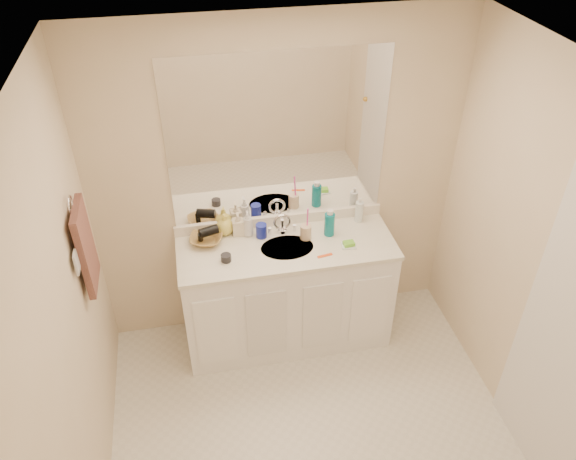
# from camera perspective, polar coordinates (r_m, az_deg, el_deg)

# --- Properties ---
(floor) EXTENTS (2.60, 2.60, 0.00)m
(floor) POSITION_cam_1_polar(r_m,az_deg,el_deg) (3.88, 3.06, -21.35)
(floor) COLOR silver
(floor) RESTS_ON ground
(ceiling) EXTENTS (2.60, 2.60, 0.02)m
(ceiling) POSITION_cam_1_polar(r_m,az_deg,el_deg) (2.26, 5.03, 13.47)
(ceiling) COLOR white
(ceiling) RESTS_ON wall_back
(wall_back) EXTENTS (2.60, 0.02, 2.40)m
(wall_back) POSITION_cam_1_polar(r_m,az_deg,el_deg) (3.94, -0.94, 4.50)
(wall_back) COLOR beige
(wall_back) RESTS_ON floor
(wall_left) EXTENTS (0.02, 2.60, 2.40)m
(wall_left) POSITION_cam_1_polar(r_m,az_deg,el_deg) (2.96, -21.89, -11.57)
(wall_left) COLOR beige
(wall_left) RESTS_ON floor
(wall_right) EXTENTS (0.02, 2.60, 2.40)m
(wall_right) POSITION_cam_1_polar(r_m,az_deg,el_deg) (3.45, 25.28, -4.84)
(wall_right) COLOR beige
(wall_right) RESTS_ON floor
(vanity_cabinet) EXTENTS (1.50, 0.55, 0.85)m
(vanity_cabinet) POSITION_cam_1_polar(r_m,az_deg,el_deg) (4.19, -0.14, -6.51)
(vanity_cabinet) COLOR white
(vanity_cabinet) RESTS_ON floor
(countertop) EXTENTS (1.52, 0.57, 0.03)m
(countertop) POSITION_cam_1_polar(r_m,az_deg,el_deg) (3.91, -0.14, -1.77)
(countertop) COLOR silver
(countertop) RESTS_ON vanity_cabinet
(backsplash) EXTENTS (1.52, 0.03, 0.08)m
(backsplash) POSITION_cam_1_polar(r_m,az_deg,el_deg) (4.08, -0.86, 1.04)
(backsplash) COLOR white
(backsplash) RESTS_ON countertop
(sink_basin) EXTENTS (0.37, 0.37, 0.02)m
(sink_basin) POSITION_cam_1_polar(r_m,az_deg,el_deg) (3.89, -0.09, -1.91)
(sink_basin) COLOR #BBB2A3
(sink_basin) RESTS_ON countertop
(faucet) EXTENTS (0.02, 0.02, 0.11)m
(faucet) POSITION_cam_1_polar(r_m,az_deg,el_deg) (3.99, -0.60, 0.41)
(faucet) COLOR silver
(faucet) RESTS_ON countertop
(mirror) EXTENTS (1.48, 0.01, 1.20)m
(mirror) POSITION_cam_1_polar(r_m,az_deg,el_deg) (3.76, -0.97, 9.13)
(mirror) COLOR white
(mirror) RESTS_ON wall_back
(blue_mug) EXTENTS (0.10, 0.10, 0.10)m
(blue_mug) POSITION_cam_1_polar(r_m,az_deg,el_deg) (3.96, -2.72, -0.07)
(blue_mug) COLOR #17229E
(blue_mug) RESTS_ON countertop
(tan_cup) EXTENTS (0.09, 0.09, 0.11)m
(tan_cup) POSITION_cam_1_polar(r_m,az_deg,el_deg) (3.94, 1.81, -0.20)
(tan_cup) COLOR beige
(tan_cup) RESTS_ON countertop
(toothbrush) EXTENTS (0.02, 0.04, 0.22)m
(toothbrush) POSITION_cam_1_polar(r_m,az_deg,el_deg) (3.89, 1.98, 0.96)
(toothbrush) COLOR #FB42B9
(toothbrush) RESTS_ON tan_cup
(mouthwash_bottle) EXTENTS (0.10, 0.10, 0.17)m
(mouthwash_bottle) POSITION_cam_1_polar(r_m,az_deg,el_deg) (3.97, 4.23, 0.58)
(mouthwash_bottle) COLOR #0A7382
(mouthwash_bottle) RESTS_ON countertop
(clear_pump_bottle) EXTENTS (0.08, 0.08, 0.16)m
(clear_pump_bottle) POSITION_cam_1_polar(r_m,az_deg,el_deg) (4.13, 7.24, 1.86)
(clear_pump_bottle) COLOR white
(clear_pump_bottle) RESTS_ON countertop
(soap_dish) EXTENTS (0.11, 0.09, 0.01)m
(soap_dish) POSITION_cam_1_polar(r_m,az_deg,el_deg) (3.91, 6.18, -1.60)
(soap_dish) COLOR white
(soap_dish) RESTS_ON countertop
(green_soap) EXTENTS (0.08, 0.06, 0.03)m
(green_soap) POSITION_cam_1_polar(r_m,az_deg,el_deg) (3.90, 6.20, -1.38)
(green_soap) COLOR #6DC931
(green_soap) RESTS_ON soap_dish
(orange_comb) EXTENTS (0.11, 0.04, 0.00)m
(orange_comb) POSITION_cam_1_polar(r_m,az_deg,el_deg) (3.82, 3.77, -2.61)
(orange_comb) COLOR #E74C18
(orange_comb) RESTS_ON countertop
(dark_jar) EXTENTS (0.08, 0.08, 0.05)m
(dark_jar) POSITION_cam_1_polar(r_m,az_deg,el_deg) (3.78, -6.31, -2.83)
(dark_jar) COLOR black
(dark_jar) RESTS_ON countertop
(soap_bottle_white) EXTENTS (0.09, 0.09, 0.20)m
(soap_bottle_white) POSITION_cam_1_polar(r_m,az_deg,el_deg) (3.95, -4.10, 0.68)
(soap_bottle_white) COLOR silver
(soap_bottle_white) RESTS_ON countertop
(soap_bottle_cream) EXTENTS (0.09, 0.09, 0.18)m
(soap_bottle_cream) POSITION_cam_1_polar(r_m,az_deg,el_deg) (3.97, -5.09, 0.64)
(soap_bottle_cream) COLOR beige
(soap_bottle_cream) RESTS_ON countertop
(soap_bottle_yellow) EXTENTS (0.15, 0.15, 0.16)m
(soap_bottle_yellow) POSITION_cam_1_polar(r_m,az_deg,el_deg) (3.99, -6.45, 0.62)
(soap_bottle_yellow) COLOR #DCCE55
(soap_bottle_yellow) RESTS_ON countertop
(wicker_basket) EXTENTS (0.28, 0.28, 0.06)m
(wicker_basket) POSITION_cam_1_polar(r_m,az_deg,el_deg) (3.96, -8.29, -0.89)
(wicker_basket) COLOR #A47D42
(wicker_basket) RESTS_ON countertop
(hair_dryer) EXTENTS (0.15, 0.10, 0.07)m
(hair_dryer) POSITION_cam_1_polar(r_m,az_deg,el_deg) (3.92, -8.08, -0.13)
(hair_dryer) COLOR black
(hair_dryer) RESTS_ON wicker_basket
(towel_ring) EXTENTS (0.01, 0.11, 0.11)m
(towel_ring) POSITION_cam_1_polar(r_m,az_deg,el_deg) (3.33, -21.23, 2.41)
(towel_ring) COLOR silver
(towel_ring) RESTS_ON wall_left
(hand_towel) EXTENTS (0.04, 0.32, 0.55)m
(hand_towel) POSITION_cam_1_polar(r_m,az_deg,el_deg) (3.49, -19.86, -1.64)
(hand_towel) COLOR #4B2D28
(hand_towel) RESTS_ON towel_ring
(switch_plate) EXTENTS (0.01, 0.08, 0.13)m
(switch_plate) POSITION_cam_1_polar(r_m,az_deg,el_deg) (3.31, -20.69, -3.07)
(switch_plate) COLOR silver
(switch_plate) RESTS_ON wall_left
(door) EXTENTS (0.02, 0.82, 2.00)m
(door) POSITION_cam_1_polar(r_m,az_deg,el_deg) (3.41, 26.90, -10.61)
(door) COLOR silver
(door) RESTS_ON floor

